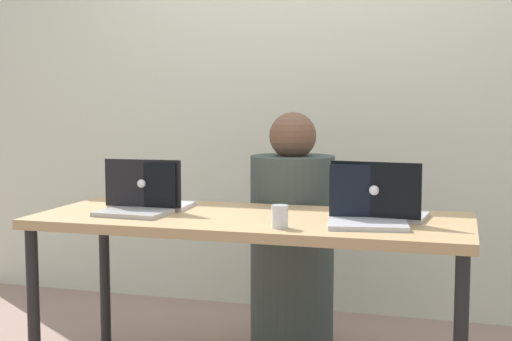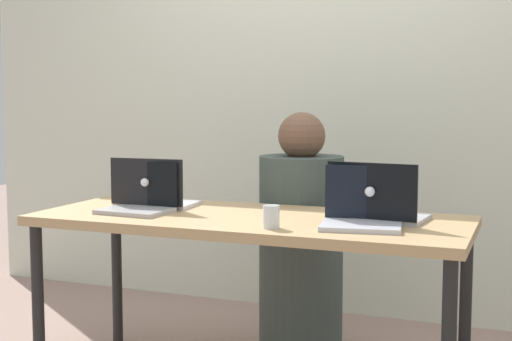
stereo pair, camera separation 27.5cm
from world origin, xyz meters
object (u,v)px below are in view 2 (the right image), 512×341
Objects in this scene: laptop_front_left at (140,201)px; water_glass_right at (271,218)px; laptop_back_left at (154,196)px; laptop_back_right at (377,208)px; person_at_center at (301,246)px; laptop_front_right at (362,214)px.

water_glass_right is at bearing -10.36° from laptop_front_left.
laptop_back_right is at bearing 176.69° from laptop_back_left.
water_glass_right is at bearing 95.28° from person_at_center.
water_glass_right is (0.66, -0.30, -0.01)m from laptop_back_left.
laptop_back_left is 1.08× the size of laptop_front_right.
laptop_front_left is (0.01, -0.14, -0.00)m from laptop_back_left.
laptop_front_left is at bearing 166.27° from water_glass_right.
person_at_center is at bearing -39.58° from laptop_back_right.
laptop_back_right is at bearing 129.85° from person_at_center.
laptop_back_right reaches higher than laptop_front_left.
laptop_front_right is at bearing 85.27° from laptop_back_right.
laptop_front_left is at bearing 45.53° from person_at_center.
person_at_center is 3.55× the size of laptop_front_right.
laptop_back_left is at bearing 162.46° from laptop_front_right.
person_at_center is 3.28× the size of laptop_back_left.
person_at_center is 0.83m from water_glass_right.
laptop_front_right is 0.15m from laptop_back_right.
laptop_back_right is at bearing 70.07° from laptop_front_right.
laptop_front_right reaches higher than laptop_back_left.
person_at_center is at bearing -141.43° from laptop_back_left.
laptop_back_right reaches higher than water_glass_right.
laptop_front_left is (-0.98, -0.14, -0.00)m from laptop_back_right.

